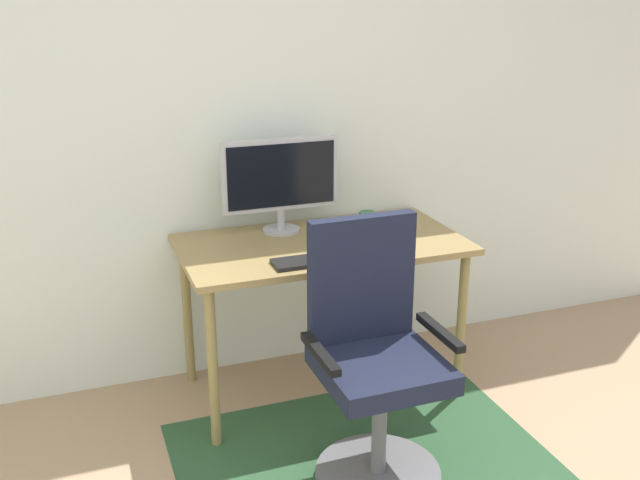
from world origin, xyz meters
TOP-DOWN VIEW (x-y plane):
  - wall_back at (0.00, 2.20)m, footprint 6.00×0.10m
  - area_rug at (0.33, 1.11)m, footprint 1.53×1.18m
  - desk at (0.37, 1.78)m, footprint 1.31×0.71m
  - monitor at (0.24, 1.99)m, footprint 0.56×0.18m
  - keyboard at (0.28, 1.53)m, footprint 0.43×0.13m
  - computer_mouse at (0.64, 1.57)m, footprint 0.06×0.10m
  - coffee_cup at (0.63, 1.84)m, footprint 0.08×0.08m
  - cell_phone at (0.70, 1.72)m, footprint 0.09×0.15m
  - office_chair at (0.33, 1.07)m, footprint 0.54×0.50m

SIDE VIEW (x-z plane):
  - area_rug at x=0.33m, z-range 0.00..0.01m
  - office_chair at x=0.33m, z-range -0.08..0.98m
  - desk at x=0.37m, z-range 0.30..1.07m
  - cell_phone at x=0.70m, z-range 0.77..0.78m
  - keyboard at x=0.28m, z-range 0.77..0.79m
  - computer_mouse at x=0.64m, z-range 0.77..0.80m
  - coffee_cup at x=0.63m, z-range 0.77..0.87m
  - monitor at x=0.24m, z-range 0.81..1.26m
  - wall_back at x=0.00m, z-range 0.00..2.60m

